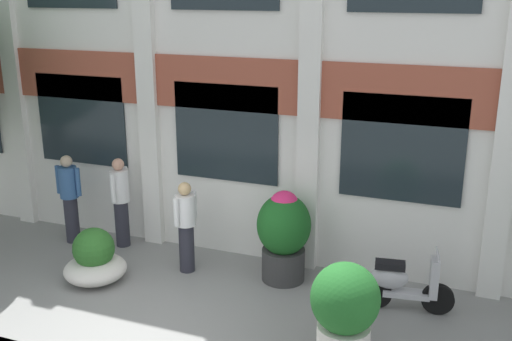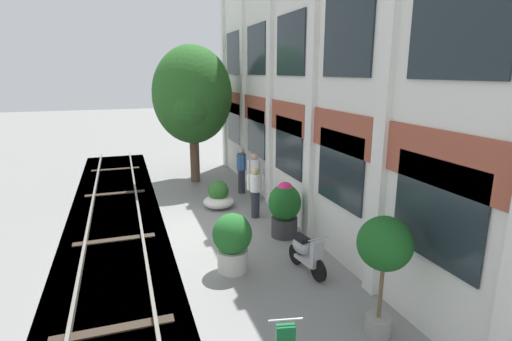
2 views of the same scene
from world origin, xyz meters
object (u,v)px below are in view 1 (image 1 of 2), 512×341
at_px(scooter_second_parked, 403,283).
at_px(resident_watching_tracks, 70,196).
at_px(potted_plant_wide_bowl, 95,260).
at_px(resident_by_doorway, 186,224).
at_px(resident_near_plants, 120,199).
at_px(potted_plant_stone_basin, 284,232).
at_px(potted_plant_fluted_column, 345,309).

relative_size(scooter_second_parked, resident_watching_tracks, 0.81).
relative_size(potted_plant_wide_bowl, resident_by_doorway, 0.64).
distance_m(scooter_second_parked, resident_near_plants, 5.27).
bearing_deg(scooter_second_parked, potted_plant_wide_bowl, -178.46).
xyz_separation_m(potted_plant_stone_basin, resident_by_doorway, (-1.64, -0.29, 0.01)).
xyz_separation_m(potted_plant_fluted_column, scooter_second_parked, (0.54, 1.56, -0.30)).
bearing_deg(potted_plant_wide_bowl, resident_by_doorway, 34.93).
bearing_deg(resident_by_doorway, resident_watching_tracks, -172.66).
xyz_separation_m(resident_by_doorway, resident_watching_tracks, (-2.60, 0.33, 0.06)).
height_order(scooter_second_parked, resident_watching_tracks, resident_watching_tracks).
bearing_deg(resident_near_plants, resident_watching_tracks, 8.03).
distance_m(potted_plant_wide_bowl, resident_watching_tracks, 1.90).
xyz_separation_m(potted_plant_fluted_column, resident_near_plants, (-4.68, 2.10, 0.18)).
height_order(potted_plant_stone_basin, resident_by_doorway, resident_by_doorway).
bearing_deg(resident_by_doorway, scooter_second_parked, 14.16).
distance_m(potted_plant_stone_basin, resident_by_doorway, 1.66).
xyz_separation_m(potted_plant_wide_bowl, resident_watching_tracks, (-1.36, 1.20, 0.55)).
xyz_separation_m(potted_plant_fluted_column, potted_plant_stone_basin, (-1.44, 1.87, 0.10)).
bearing_deg(resident_by_doorway, resident_near_plants, 176.98).
distance_m(scooter_second_parked, resident_watching_tracks, 6.25).
bearing_deg(resident_watching_tracks, potted_plant_wide_bowl, 47.78).
bearing_deg(potted_plant_fluted_column, resident_near_plants, 155.88).
bearing_deg(potted_plant_fluted_column, scooter_second_parked, 70.89).
distance_m(potted_plant_fluted_column, potted_plant_stone_basin, 2.36).
bearing_deg(resident_watching_tracks, resident_by_doorway, 82.05).
height_order(resident_by_doorway, resident_watching_tracks, resident_watching_tracks).
bearing_deg(resident_by_doorway, potted_plant_fluted_column, -12.68).
bearing_deg(potted_plant_wide_bowl, potted_plant_stone_basin, 21.85).
height_order(scooter_second_parked, resident_near_plants, resident_near_plants).
relative_size(potted_plant_wide_bowl, scooter_second_parked, 0.74).
relative_size(potted_plant_fluted_column, scooter_second_parked, 0.99).
height_order(potted_plant_stone_basin, resident_watching_tracks, resident_watching_tracks).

